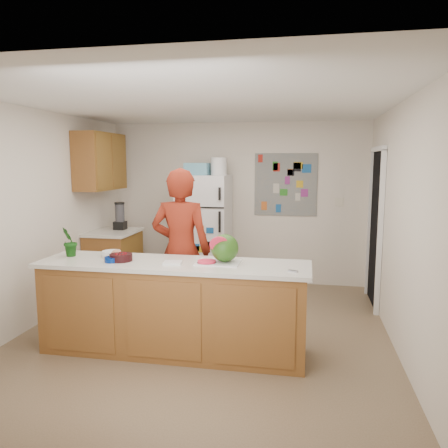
% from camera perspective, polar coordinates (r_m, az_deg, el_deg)
% --- Properties ---
extents(floor, '(4.00, 4.50, 0.02)m').
position_cam_1_polar(floor, '(5.01, -2.51, -14.22)').
color(floor, brown).
rests_on(floor, ground).
extents(wall_back, '(4.00, 0.02, 2.50)m').
position_cam_1_polar(wall_back, '(6.89, 1.76, 2.73)').
color(wall_back, beige).
rests_on(wall_back, ground).
extents(wall_left, '(0.02, 4.50, 2.50)m').
position_cam_1_polar(wall_left, '(5.50, -23.42, 0.72)').
color(wall_left, beige).
rests_on(wall_left, ground).
extents(wall_right, '(0.02, 4.50, 2.50)m').
position_cam_1_polar(wall_right, '(4.65, 22.26, -0.46)').
color(wall_right, beige).
rests_on(wall_right, ground).
extents(ceiling, '(4.00, 4.50, 0.02)m').
position_cam_1_polar(ceiling, '(4.68, -2.71, 15.67)').
color(ceiling, white).
rests_on(ceiling, wall_back).
extents(doorway, '(0.03, 0.85, 2.04)m').
position_cam_1_polar(doorway, '(6.09, 19.26, -0.60)').
color(doorway, black).
rests_on(doorway, ground).
extents(peninsula_base, '(2.60, 0.62, 0.88)m').
position_cam_1_polar(peninsula_base, '(4.45, -6.61, -11.00)').
color(peninsula_base, brown).
rests_on(peninsula_base, floor).
extents(peninsula_top, '(2.68, 0.70, 0.04)m').
position_cam_1_polar(peninsula_top, '(4.32, -6.71, -5.23)').
color(peninsula_top, silver).
rests_on(peninsula_top, peninsula_base).
extents(side_counter_base, '(0.60, 0.80, 0.86)m').
position_cam_1_polar(side_counter_base, '(6.64, -14.16, -4.87)').
color(side_counter_base, brown).
rests_on(side_counter_base, floor).
extents(side_counter_top, '(0.64, 0.84, 0.04)m').
position_cam_1_polar(side_counter_top, '(6.56, -14.29, -1.04)').
color(side_counter_top, silver).
rests_on(side_counter_top, side_counter_base).
extents(upper_cabinets, '(0.35, 1.00, 0.80)m').
position_cam_1_polar(upper_cabinets, '(6.49, -15.85, 7.85)').
color(upper_cabinets, brown).
rests_on(upper_cabinets, wall_left).
extents(refrigerator, '(0.75, 0.70, 1.70)m').
position_cam_1_polar(refrigerator, '(6.65, -2.60, -0.93)').
color(refrigerator, silver).
rests_on(refrigerator, floor).
extents(fridge_top_bin, '(0.35, 0.28, 0.18)m').
position_cam_1_polar(fridge_top_bin, '(6.60, -3.51, 7.19)').
color(fridge_top_bin, '#5999B2').
rests_on(fridge_top_bin, refrigerator).
extents(photo_collage, '(0.95, 0.01, 0.95)m').
position_cam_1_polar(photo_collage, '(6.77, 8.05, 5.11)').
color(photo_collage, slate).
rests_on(photo_collage, wall_back).
extents(person, '(0.67, 0.44, 1.83)m').
position_cam_1_polar(person, '(4.86, -5.64, -3.54)').
color(person, maroon).
rests_on(person, floor).
extents(blender_appliance, '(0.14, 0.14, 0.38)m').
position_cam_1_polar(blender_appliance, '(6.64, -13.44, 0.93)').
color(blender_appliance, black).
rests_on(blender_appliance, side_counter_top).
extents(cutting_board, '(0.42, 0.32, 0.01)m').
position_cam_1_polar(cutting_board, '(4.25, -0.76, -5.05)').
color(cutting_board, white).
rests_on(cutting_board, peninsula_top).
extents(watermelon, '(0.27, 0.27, 0.27)m').
position_cam_1_polar(watermelon, '(4.23, 0.09, -3.16)').
color(watermelon, '#275616').
rests_on(watermelon, cutting_board).
extents(watermelon_slice, '(0.18, 0.18, 0.02)m').
position_cam_1_polar(watermelon_slice, '(4.22, -2.28, -4.91)').
color(watermelon_slice, red).
rests_on(watermelon_slice, cutting_board).
extents(cherry_bowl, '(0.29, 0.29, 0.07)m').
position_cam_1_polar(cherry_bowl, '(4.46, -13.31, -4.27)').
color(cherry_bowl, black).
rests_on(cherry_bowl, peninsula_top).
extents(white_bowl, '(0.22, 0.22, 0.06)m').
position_cam_1_polar(white_bowl, '(4.69, -14.50, -3.77)').
color(white_bowl, white).
rests_on(white_bowl, peninsula_top).
extents(cobalt_bowl, '(0.19, 0.19, 0.05)m').
position_cam_1_polar(cobalt_bowl, '(4.43, -14.42, -4.50)').
color(cobalt_bowl, navy).
rests_on(cobalt_bowl, peninsula_top).
extents(plate, '(0.31, 0.31, 0.02)m').
position_cam_1_polar(plate, '(4.60, -13.85, -4.25)').
color(plate, beige).
rests_on(plate, peninsula_top).
extents(paper_towel, '(0.19, 0.18, 0.02)m').
position_cam_1_polar(paper_towel, '(4.25, -6.73, -5.04)').
color(paper_towel, silver).
rests_on(paper_towel, peninsula_top).
extents(keys, '(0.09, 0.06, 0.01)m').
position_cam_1_polar(keys, '(3.97, 8.98, -6.09)').
color(keys, gray).
rests_on(keys, peninsula_top).
extents(potted_plant, '(0.17, 0.20, 0.31)m').
position_cam_1_polar(potted_plant, '(4.79, -19.50, -2.19)').
color(potted_plant, '#0E3F0A').
rests_on(potted_plant, peninsula_top).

